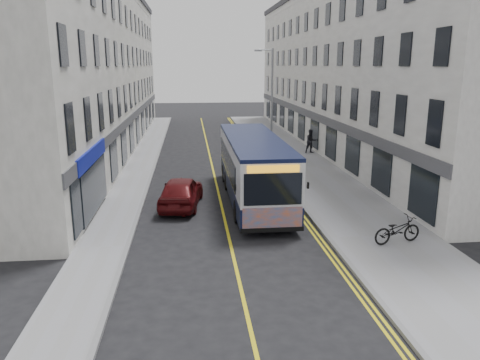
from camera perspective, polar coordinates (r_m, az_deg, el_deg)
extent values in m
plane|color=black|center=(19.82, -1.47, -6.56)|extent=(140.00, 140.00, 0.00)
cube|color=gray|center=(32.22, 7.90, 1.46)|extent=(4.50, 64.00, 0.12)
cube|color=gray|center=(31.48, -12.40, 0.97)|extent=(2.00, 64.00, 0.12)
cube|color=slate|center=(31.75, 3.95, 1.39)|extent=(0.18, 64.00, 0.13)
cube|color=slate|center=(31.38, -10.59, 1.03)|extent=(0.18, 64.00, 0.13)
cube|color=yellow|center=(31.33, -3.27, 1.11)|extent=(0.12, 64.00, 0.01)
cube|color=yellow|center=(31.69, 3.15, 1.26)|extent=(0.10, 64.00, 0.01)
cube|color=yellow|center=(31.72, 3.51, 1.27)|extent=(0.10, 64.00, 0.01)
cube|color=white|center=(41.59, 12.37, 13.00)|extent=(6.00, 46.00, 13.00)
cube|color=white|center=(40.23, -17.34, 12.68)|extent=(6.00, 46.00, 13.00)
cylinder|color=gray|center=(33.15, 3.89, 8.80)|extent=(0.14, 0.14, 8.00)
cylinder|color=gray|center=(32.95, 3.12, 15.57)|extent=(1.00, 0.08, 0.08)
cube|color=gray|center=(32.87, 2.23, 15.50)|extent=(0.50, 0.18, 0.12)
cube|color=black|center=(24.34, 1.64, -0.62)|extent=(2.59, 11.41, 0.93)
cube|color=silver|center=(24.02, 1.66, 2.62)|extent=(2.59, 11.41, 1.87)
cube|color=black|center=(23.84, 1.68, 5.02)|extent=(2.61, 11.41, 0.17)
cube|color=black|center=(24.53, -1.59, 2.36)|extent=(0.04, 8.92, 1.19)
cube|color=black|center=(24.87, 4.47, 2.49)|extent=(0.04, 8.92, 1.19)
cube|color=black|center=(18.54, 4.04, -1.15)|extent=(2.33, 0.04, 1.30)
cube|color=#DC5412|center=(18.90, 3.98, -4.79)|extent=(2.44, 0.04, 0.99)
cube|color=#FFA71C|center=(18.33, 4.09, 1.35)|extent=(2.07, 0.04, 0.29)
cylinder|color=black|center=(21.02, -0.29, -3.85)|extent=(0.29, 1.04, 1.04)
cylinder|color=black|center=(21.38, 5.99, -3.62)|extent=(0.29, 1.04, 1.04)
cylinder|color=black|center=(26.49, -1.54, -0.11)|extent=(0.29, 1.04, 1.04)
cylinder|color=black|center=(26.77, 3.46, 0.02)|extent=(0.29, 1.04, 1.04)
cylinder|color=black|center=(28.30, -1.85, 0.80)|extent=(0.29, 1.04, 1.04)
cylinder|color=black|center=(28.56, 2.85, 0.92)|extent=(0.29, 1.04, 1.04)
imported|color=black|center=(19.33, 18.63, -5.79)|extent=(2.15, 1.15, 1.07)
imported|color=brown|center=(31.59, 5.43, 2.84)|extent=(0.61, 0.44, 1.56)
imported|color=black|center=(37.35, 8.65, 4.69)|extent=(0.99, 0.81, 1.87)
imported|color=white|center=(41.41, 0.43, 5.28)|extent=(1.74, 4.43, 1.44)
imported|color=#540E10|center=(23.47, -7.19, -1.41)|extent=(2.45, 4.77, 1.55)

